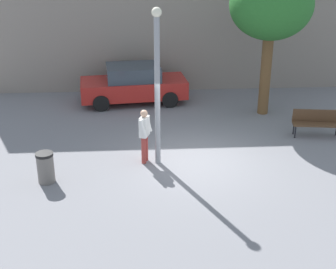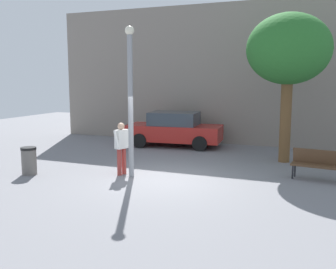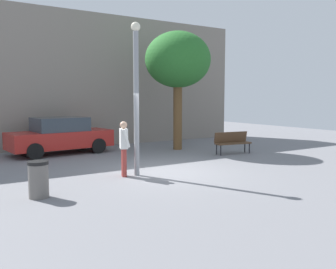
{
  "view_description": "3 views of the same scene",
  "coord_description": "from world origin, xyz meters",
  "px_view_note": "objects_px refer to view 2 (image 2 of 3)",
  "views": [
    {
      "loc": [
        -1.63,
        -12.98,
        6.44
      ],
      "look_at": [
        -0.77,
        0.51,
        0.67
      ],
      "focal_mm": 51.03,
      "sensor_mm": 36.0,
      "label": 1
    },
    {
      "loc": [
        4.44,
        -10.68,
        3.07
      ],
      "look_at": [
        -0.39,
        1.22,
        1.2
      ],
      "focal_mm": 41.75,
      "sensor_mm": 36.0,
      "label": 2
    },
    {
      "loc": [
        -6.21,
        -9.92,
        2.38
      ],
      "look_at": [
        0.57,
        0.8,
        1.09
      ],
      "focal_mm": 39.16,
      "sensor_mm": 36.0,
      "label": 3
    }
  ],
  "objects_px": {
    "lamppost": "(130,95)",
    "person_by_lamppost": "(121,145)",
    "trash_bin": "(29,161)",
    "park_bench": "(319,162)",
    "parked_car_red": "(174,129)",
    "plaza_tree": "(289,50)"
  },
  "relations": [
    {
      "from": "plaza_tree",
      "to": "parked_car_red",
      "type": "xyz_separation_m",
      "value": [
        -4.94,
        1.54,
        -3.25
      ]
    },
    {
      "from": "park_bench",
      "to": "person_by_lamppost",
      "type": "bearing_deg",
      "value": -164.29
    },
    {
      "from": "plaza_tree",
      "to": "parked_car_red",
      "type": "height_order",
      "value": "plaza_tree"
    },
    {
      "from": "person_by_lamppost",
      "to": "parked_car_red",
      "type": "distance_m",
      "value": 5.5
    },
    {
      "from": "lamppost",
      "to": "person_by_lamppost",
      "type": "xyz_separation_m",
      "value": [
        -0.39,
        0.09,
        -1.58
      ]
    },
    {
      "from": "lamppost",
      "to": "plaza_tree",
      "type": "distance_m",
      "value": 6.01
    },
    {
      "from": "lamppost",
      "to": "trash_bin",
      "type": "distance_m",
      "value": 3.91
    },
    {
      "from": "plaza_tree",
      "to": "trash_bin",
      "type": "distance_m",
      "value": 9.6
    },
    {
      "from": "parked_car_red",
      "to": "lamppost",
      "type": "bearing_deg",
      "value": -82.52
    },
    {
      "from": "park_bench",
      "to": "parked_car_red",
      "type": "height_order",
      "value": "parked_car_red"
    },
    {
      "from": "park_bench",
      "to": "lamppost",
      "type": "bearing_deg",
      "value": -162.41
    },
    {
      "from": "park_bench",
      "to": "plaza_tree",
      "type": "xyz_separation_m",
      "value": [
        -1.25,
        2.3,
        3.48
      ]
    },
    {
      "from": "person_by_lamppost",
      "to": "plaza_tree",
      "type": "relative_size",
      "value": 0.31
    },
    {
      "from": "trash_bin",
      "to": "lamppost",
      "type": "bearing_deg",
      "value": 17.66
    },
    {
      "from": "person_by_lamppost",
      "to": "lamppost",
      "type": "bearing_deg",
      "value": -12.53
    },
    {
      "from": "person_by_lamppost",
      "to": "park_bench",
      "type": "bearing_deg",
      "value": 15.71
    },
    {
      "from": "park_bench",
      "to": "plaza_tree",
      "type": "distance_m",
      "value": 4.35
    },
    {
      "from": "lamppost",
      "to": "park_bench",
      "type": "height_order",
      "value": "lamppost"
    },
    {
      "from": "lamppost",
      "to": "person_by_lamppost",
      "type": "height_order",
      "value": "lamppost"
    },
    {
      "from": "lamppost",
      "to": "person_by_lamppost",
      "type": "relative_size",
      "value": 2.75
    },
    {
      "from": "parked_car_red",
      "to": "park_bench",
      "type": "bearing_deg",
      "value": -31.88
    },
    {
      "from": "plaza_tree",
      "to": "park_bench",
      "type": "bearing_deg",
      "value": -61.54
    }
  ]
}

